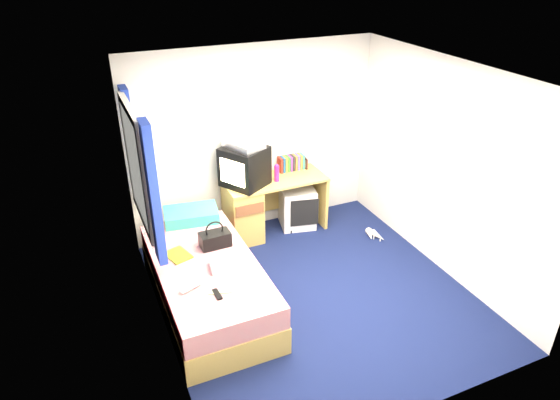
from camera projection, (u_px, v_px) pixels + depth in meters
name	position (u px, v px, depth m)	size (l,w,h in m)	color
ground	(314.00, 294.00, 5.47)	(3.40, 3.40, 0.00)	#0C1438
room_shell	(319.00, 174.00, 4.80)	(3.40, 3.40, 3.40)	white
bed	(208.00, 284.00, 5.20)	(1.01, 2.00, 0.54)	tan
pillow	(191.00, 215.00, 5.81)	(0.61, 0.39, 0.13)	#1C73B9
desk	(255.00, 207.00, 6.40)	(1.30, 0.55, 0.75)	tan
storage_cube	(297.00, 206.00, 6.68)	(0.44, 0.44, 0.55)	silver
crt_tv	(244.00, 166.00, 6.08)	(0.64, 0.65, 0.49)	black
vcr	(244.00, 144.00, 5.95)	(0.45, 0.32, 0.09)	#BABBBD
book_row	(291.00, 163.00, 6.54)	(0.34, 0.13, 0.20)	maroon
picture_frame	(306.00, 163.00, 6.61)	(0.02, 0.12, 0.14)	black
pink_water_bottle	(277.00, 174.00, 6.23)	(0.07, 0.07, 0.20)	#D71E6C
aerosol_can	(268.00, 173.00, 6.27)	(0.05, 0.05, 0.18)	silver
handbag	(215.00, 239.00, 5.31)	(0.33, 0.19, 0.30)	black
towel	(224.00, 264.00, 4.97)	(0.27, 0.22, 0.09)	silver
magazine	(178.00, 255.00, 5.18)	(0.21, 0.28, 0.01)	#D9EE1A
water_bottle	(190.00, 286.00, 4.67)	(0.07, 0.07, 0.20)	white
colour_swatch_fan	(220.00, 292.00, 4.64)	(0.22, 0.06, 0.01)	yellow
remote_control	(217.00, 294.00, 4.61)	(0.05, 0.16, 0.02)	black
window_assembly	(140.00, 169.00, 4.99)	(0.11, 1.42, 1.40)	silver
white_heels	(374.00, 235.00, 6.47)	(0.23, 0.31, 0.09)	silver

